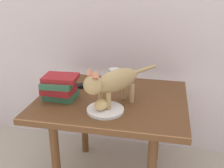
# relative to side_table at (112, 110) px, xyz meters

# --- Properties ---
(side_table) EXTENTS (0.79, 0.65, 0.55)m
(side_table) POSITION_rel_side_table_xyz_m (0.00, 0.00, 0.00)
(side_table) COLOR brown
(side_table) RESTS_ON ground
(plate) EXTENTS (0.18, 0.18, 0.01)m
(plate) POSITION_rel_side_table_xyz_m (-0.00, -0.16, 0.08)
(plate) COLOR white
(plate) RESTS_ON side_table
(bread_roll) EXTENTS (0.09, 0.10, 0.05)m
(bread_roll) POSITION_rel_side_table_xyz_m (-0.02, -0.17, 0.11)
(bread_roll) COLOR #E0BC7A
(bread_roll) RESTS_ON plate
(cat) EXTENTS (0.31, 0.40, 0.23)m
(cat) POSITION_rel_side_table_xyz_m (0.02, -0.10, 0.20)
(cat) COLOR tan
(cat) RESTS_ON side_table
(book_stack) EXTENTS (0.19, 0.15, 0.13)m
(book_stack) POSITION_rel_side_table_xyz_m (-0.27, -0.07, 0.14)
(book_stack) COLOR #336B4C
(book_stack) RESTS_ON side_table
(candle_jar) EXTENTS (0.07, 0.07, 0.08)m
(candle_jar) POSITION_rel_side_table_xyz_m (-0.03, 0.23, 0.11)
(candle_jar) COLOR silver
(candle_jar) RESTS_ON side_table
(tv_remote) EXTENTS (0.14, 0.14, 0.02)m
(tv_remote) POSITION_rel_side_table_xyz_m (-0.20, 0.11, 0.08)
(tv_remote) COLOR black
(tv_remote) RESTS_ON side_table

